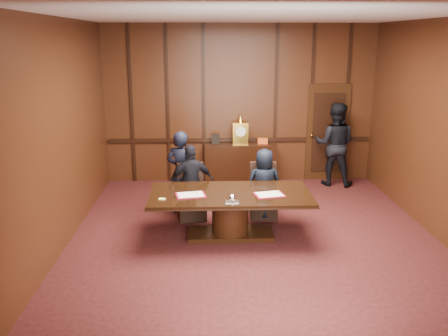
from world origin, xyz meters
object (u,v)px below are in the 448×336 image
sideboard (240,162)px  witness_right (335,144)px  witness_left (181,173)px  conference_table (230,207)px  signatory_right (264,184)px  signatory_left (192,183)px

sideboard → witness_right: size_ratio=0.87×
witness_left → conference_table: bearing=148.3°
conference_table → witness_left: size_ratio=1.67×
signatory_right → witness_right: 2.72m
signatory_right → witness_left: size_ratio=0.83×
witness_right → signatory_left: bearing=51.9°
witness_right → conference_table: bearing=67.8°
conference_table → signatory_left: signatory_left is taller
sideboard → witness_right: (2.07, -0.21, 0.43)m
sideboard → conference_table: bearing=-97.2°
sideboard → witness_right: witness_right is taller
signatory_left → witness_right: size_ratio=0.75×
signatory_right → witness_right: bearing=-134.0°
conference_table → sideboard: bearing=82.8°
witness_left → witness_right: bearing=-131.3°
signatory_right → witness_left: 1.54m
sideboard → signatory_left: (-1.03, -2.22, 0.21)m
signatory_right → witness_right: (1.80, 2.01, 0.27)m
signatory_left → witness_right: witness_right is taller
witness_left → signatory_right: bearing=-171.0°
conference_table → witness_right: (2.45, 2.81, 0.41)m
conference_table → witness_right: size_ratio=1.43×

